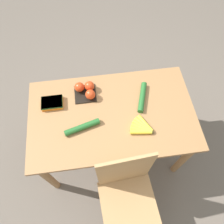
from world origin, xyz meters
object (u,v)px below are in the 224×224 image
carrot_bag (52,103)px  cucumber_near (142,97)px  banana_bunch (143,128)px  cucumber_far (82,127)px  tomato_pack (86,90)px  chair (127,193)px

carrot_bag → cucumber_near: size_ratio=0.61×
banana_bunch → cucumber_far: bearing=-8.0°
cucumber_far → banana_bunch: bearing=172.0°
cucumber_far → tomato_pack: bearing=-100.1°
carrot_bag → cucumber_near: 0.72m
cucumber_near → cucumber_far: bearing=21.8°
chair → cucumber_far: 0.60m
banana_bunch → carrot_bag: carrot_bag is taller
carrot_bag → cucumber_far: bearing=132.3°
chair → cucumber_far: chair is taller
chair → carrot_bag: size_ratio=6.01×
chair → cucumber_near: chair is taller
tomato_pack → cucumber_near: (-0.44, 0.12, -0.02)m
chair → tomato_pack: 0.86m
carrot_bag → banana_bunch: bearing=155.4°
banana_bunch → cucumber_near: size_ratio=0.64×
tomato_pack → cucumber_far: tomato_pack is taller
cucumber_far → carrot_bag: bearing=-47.7°
carrot_bag → cucumber_near: cucumber_near is taller
cucumber_near → cucumber_far: size_ratio=0.99×
banana_bunch → carrot_bag: 0.74m
chair → cucumber_far: size_ratio=3.66×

